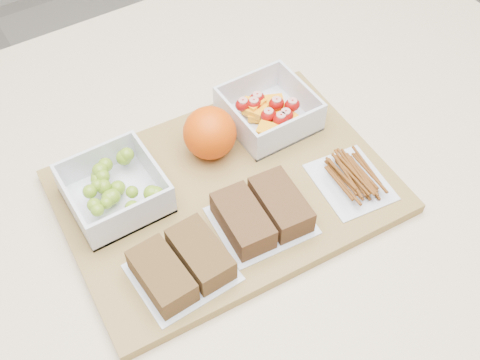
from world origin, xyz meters
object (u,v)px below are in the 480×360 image
(cutting_board, at_px, (226,191))
(grape_container, at_px, (115,189))
(orange, at_px, (210,133))
(fruit_container, at_px, (268,112))
(sandwich_bag_center, at_px, (262,213))
(pretzel_bag, at_px, (352,177))
(sandwich_bag_left, at_px, (182,265))

(cutting_board, distance_m, grape_container, 0.14)
(cutting_board, distance_m, orange, 0.08)
(cutting_board, height_order, grape_container, grape_container)
(fruit_container, relative_size, sandwich_bag_center, 0.93)
(pretzel_bag, bearing_deg, cutting_board, 150.85)
(grape_container, height_order, sandwich_bag_left, grape_container)
(fruit_container, bearing_deg, orange, -176.56)
(sandwich_bag_center, bearing_deg, cutting_board, 97.73)
(cutting_board, height_order, fruit_container, fruit_container)
(cutting_board, relative_size, fruit_container, 3.66)
(sandwich_bag_left, bearing_deg, fruit_container, 34.58)
(cutting_board, distance_m, sandwich_bag_center, 0.07)
(orange, xyz_separation_m, sandwich_bag_center, (-0.01, -0.14, -0.02))
(orange, bearing_deg, grape_container, -176.78)
(grape_container, distance_m, sandwich_bag_left, 0.14)
(fruit_container, distance_m, sandwich_bag_left, 0.27)
(orange, bearing_deg, cutting_board, -103.13)
(sandwich_bag_left, bearing_deg, cutting_board, 36.73)
(orange, xyz_separation_m, pretzel_bag, (0.13, -0.15, -0.02))
(fruit_container, bearing_deg, sandwich_bag_center, -126.47)
(pretzel_bag, bearing_deg, orange, 131.04)
(cutting_board, xyz_separation_m, grape_container, (-0.13, 0.06, 0.03))
(pretzel_bag, bearing_deg, fruit_container, 100.64)
(grape_container, relative_size, orange, 1.60)
(sandwich_bag_left, distance_m, sandwich_bag_center, 0.12)
(cutting_board, xyz_separation_m, orange, (0.02, 0.07, 0.04))
(cutting_board, distance_m, pretzel_bag, 0.17)
(sandwich_bag_center, xyz_separation_m, pretzel_bag, (0.13, -0.01, -0.01))
(grape_container, distance_m, sandwich_bag_center, 0.19)
(sandwich_bag_center, bearing_deg, sandwich_bag_left, -173.90)
(grape_container, bearing_deg, fruit_container, 3.31)
(orange, distance_m, sandwich_bag_center, 0.14)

